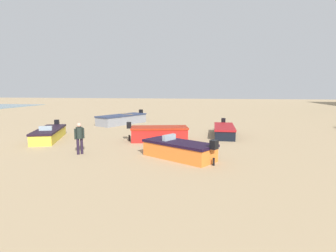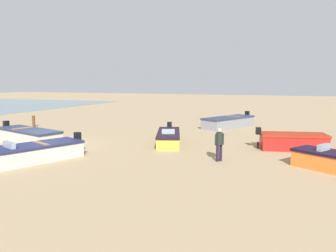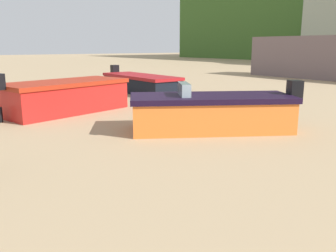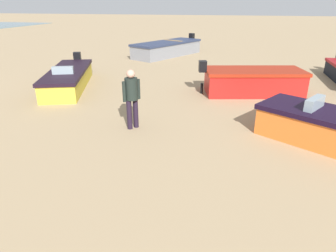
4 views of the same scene
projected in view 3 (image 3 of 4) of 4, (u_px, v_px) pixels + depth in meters
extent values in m
cube|color=#959E89|center=(335.00, 29.00, 36.87)|extent=(4.56, 5.05, 7.25)
cube|color=orange|center=(211.00, 115.00, 8.14)|extent=(3.00, 3.73, 0.69)
cube|color=black|center=(211.00, 98.00, 8.05)|extent=(3.12, 3.85, 0.12)
cube|color=black|center=(295.00, 89.00, 8.18)|extent=(0.42, 0.41, 0.40)
cylinder|color=black|center=(292.00, 121.00, 8.35)|extent=(0.14, 0.14, 0.35)
cube|color=#8C9EA8|center=(184.00, 89.00, 7.95)|extent=(0.79, 0.59, 0.28)
cube|color=red|center=(66.00, 99.00, 10.39)|extent=(2.29, 3.77, 0.79)
cube|color=#9C2512|center=(65.00, 83.00, 10.29)|extent=(2.39, 3.88, 0.12)
cylinder|color=black|center=(1.00, 115.00, 8.99)|extent=(0.12, 0.12, 0.40)
cube|color=black|center=(141.00, 85.00, 14.80)|extent=(4.06, 1.29, 0.61)
cube|color=maroon|center=(140.00, 76.00, 14.72)|extent=(4.16, 1.37, 0.12)
cube|color=black|center=(115.00, 69.00, 16.41)|extent=(0.28, 0.32, 0.40)
cylinder|color=black|center=(115.00, 84.00, 16.57)|extent=(0.10, 0.10, 0.31)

